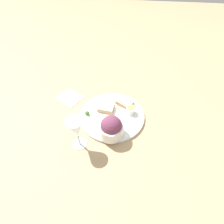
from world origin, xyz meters
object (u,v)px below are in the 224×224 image
cheese_toast_far (125,103)px  wine_glass (76,129)px  sauce_ramekin (131,110)px  napkin (70,97)px  salad_bowl (111,128)px  cheese_toast_near (106,108)px

cheese_toast_far → wine_glass: bearing=-124.6°
sauce_ramekin → cheese_toast_far: size_ratio=0.44×
cheese_toast_far → napkin: cheese_toast_far is taller
sauce_ramekin → salad_bowl: bearing=-119.5°
sauce_ramekin → napkin: (-0.35, 0.08, -0.03)m
salad_bowl → cheese_toast_near: bearing=107.2°
salad_bowl → cheese_toast_far: size_ratio=1.08×
salad_bowl → cheese_toast_far: (0.05, 0.20, -0.03)m
wine_glass → cheese_toast_near: bearing=67.5°
salad_bowl → cheese_toast_near: salad_bowl is taller
sauce_ramekin → cheese_toast_near: (-0.13, 0.01, -0.01)m
cheese_toast_near → salad_bowl: bearing=-72.8°
sauce_ramekin → wine_glass: size_ratio=0.28×
cheese_toast_far → napkin: 0.32m
salad_bowl → napkin: size_ratio=0.67×
salad_bowl → cheese_toast_far: 0.21m
cheese_toast_near → wine_glass: bearing=-112.5°
napkin → sauce_ramekin: bearing=-13.6°
cheese_toast_far → napkin: (-0.31, 0.03, -0.02)m
cheese_toast_far → napkin: size_ratio=0.62×
cheese_toast_far → wine_glass: 0.33m
cheese_toast_near → cheese_toast_far: same height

